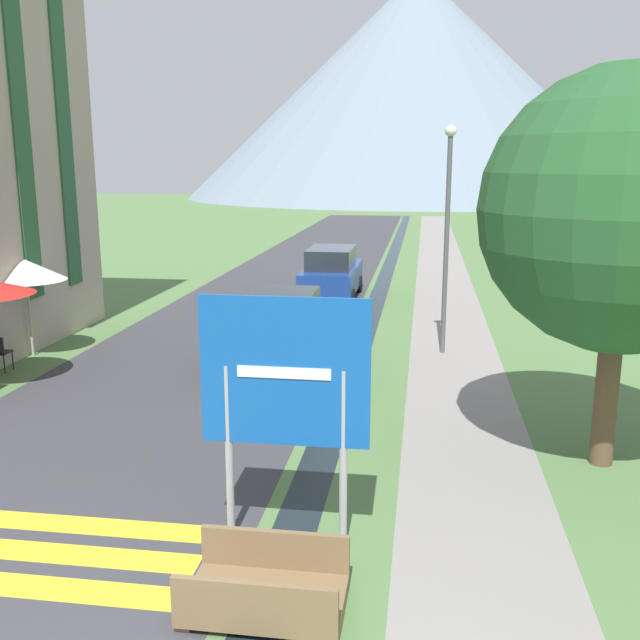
{
  "coord_description": "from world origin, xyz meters",
  "views": [
    {
      "loc": [
        2.76,
        -4.43,
        4.71
      ],
      "look_at": [
        0.65,
        10.0,
        1.47
      ],
      "focal_mm": 40.0,
      "sensor_mm": 36.0,
      "label": 1
    }
  ],
  "objects_px": {
    "footbridge": "(265,591)",
    "parked_car_far": "(332,273)",
    "parked_car_near": "(282,331)",
    "streetlamp": "(447,222)",
    "road_sign": "(285,388)",
    "cafe_umbrella_rear_white": "(26,270)",
    "tree_by_path": "(623,211)"
  },
  "relations": [
    {
      "from": "footbridge",
      "to": "tree_by_path",
      "type": "bearing_deg",
      "value": 45.36
    },
    {
      "from": "road_sign",
      "to": "parked_car_far",
      "type": "bearing_deg",
      "value": 95.39
    },
    {
      "from": "road_sign",
      "to": "footbridge",
      "type": "distance_m",
      "value": 2.3
    },
    {
      "from": "streetlamp",
      "to": "tree_by_path",
      "type": "bearing_deg",
      "value": -70.05
    },
    {
      "from": "road_sign",
      "to": "parked_car_far",
      "type": "distance_m",
      "value": 16.48
    },
    {
      "from": "cafe_umbrella_rear_white",
      "to": "footbridge",
      "type": "bearing_deg",
      "value": -49.23
    },
    {
      "from": "cafe_umbrella_rear_white",
      "to": "tree_by_path",
      "type": "distance_m",
      "value": 13.44
    },
    {
      "from": "road_sign",
      "to": "parked_car_far",
      "type": "xyz_separation_m",
      "value": [
        -1.55,
        16.37,
        -1.12
      ]
    },
    {
      "from": "cafe_umbrella_rear_white",
      "to": "tree_by_path",
      "type": "height_order",
      "value": "tree_by_path"
    },
    {
      "from": "streetlamp",
      "to": "parked_car_near",
      "type": "bearing_deg",
      "value": -151.2
    },
    {
      "from": "parked_car_near",
      "to": "cafe_umbrella_rear_white",
      "type": "xyz_separation_m",
      "value": [
        -6.38,
        0.26,
        1.23
      ]
    },
    {
      "from": "footbridge",
      "to": "streetlamp",
      "type": "bearing_deg",
      "value": 79.18
    },
    {
      "from": "parked_car_near",
      "to": "parked_car_far",
      "type": "bearing_deg",
      "value": 89.98
    },
    {
      "from": "tree_by_path",
      "to": "parked_car_far",
      "type": "bearing_deg",
      "value": 114.57
    },
    {
      "from": "road_sign",
      "to": "parked_car_near",
      "type": "distance_m",
      "value": 7.8
    },
    {
      "from": "tree_by_path",
      "to": "parked_car_near",
      "type": "bearing_deg",
      "value": 143.66
    },
    {
      "from": "road_sign",
      "to": "streetlamp",
      "type": "distance_m",
      "value": 9.92
    },
    {
      "from": "cafe_umbrella_rear_white",
      "to": "parked_car_near",
      "type": "bearing_deg",
      "value": -2.35
    },
    {
      "from": "parked_car_near",
      "to": "streetlamp",
      "type": "relative_size",
      "value": 0.72
    },
    {
      "from": "parked_car_near",
      "to": "parked_car_far",
      "type": "relative_size",
      "value": 0.9
    },
    {
      "from": "footbridge",
      "to": "parked_car_far",
      "type": "height_order",
      "value": "parked_car_far"
    },
    {
      "from": "footbridge",
      "to": "cafe_umbrella_rear_white",
      "type": "xyz_separation_m",
      "value": [
        -7.98,
        9.25,
        1.92
      ]
    },
    {
      "from": "road_sign",
      "to": "cafe_umbrella_rear_white",
      "type": "relative_size",
      "value": 1.32
    },
    {
      "from": "cafe_umbrella_rear_white",
      "to": "streetlamp",
      "type": "distance_m",
      "value": 10.31
    },
    {
      "from": "road_sign",
      "to": "parked_car_near",
      "type": "height_order",
      "value": "road_sign"
    },
    {
      "from": "streetlamp",
      "to": "cafe_umbrella_rear_white",
      "type": "bearing_deg",
      "value": -170.01
    },
    {
      "from": "road_sign",
      "to": "parked_car_near",
      "type": "relative_size",
      "value": 0.78
    },
    {
      "from": "parked_car_far",
      "to": "tree_by_path",
      "type": "height_order",
      "value": "tree_by_path"
    },
    {
      "from": "parked_car_far",
      "to": "streetlamp",
      "type": "bearing_deg",
      "value": -61.29
    },
    {
      "from": "cafe_umbrella_rear_white",
      "to": "streetlamp",
      "type": "relative_size",
      "value": 0.43
    },
    {
      "from": "footbridge",
      "to": "tree_by_path",
      "type": "distance_m",
      "value": 7.39
    },
    {
      "from": "parked_car_far",
      "to": "cafe_umbrella_rear_white",
      "type": "distance_m",
      "value": 10.74
    }
  ]
}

